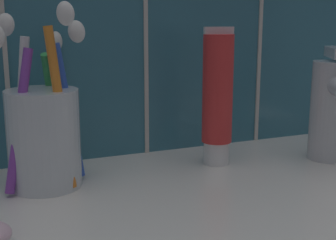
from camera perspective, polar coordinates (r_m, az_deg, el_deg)
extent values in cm
cube|color=silver|center=(45.25, 2.33, -10.53)|extent=(64.25, 32.28, 2.00)
cylinder|color=silver|center=(47.82, -14.88, -2.23)|extent=(7.11, 7.11, 9.79)
cylinder|color=blue|center=(48.22, -12.04, 0.95)|extent=(2.96, 1.08, 13.91)
ellipsoid|color=white|center=(47.64, -11.09, 10.53)|extent=(2.07, 1.42, 2.42)
cylinder|color=green|center=(51.51, -13.74, 0.96)|extent=(2.99, 5.86, 13.01)
ellipsoid|color=white|center=(53.52, -13.46, 9.34)|extent=(2.08, 2.70, 2.67)
cylinder|color=white|center=(48.49, -17.46, 1.12)|extent=(2.68, 1.69, 14.55)
ellipsoid|color=white|center=(47.91, -19.21, 10.90)|extent=(2.25, 1.87, 2.38)
cylinder|color=purple|center=(45.94, -17.71, -0.15)|extent=(3.86, 2.51, 13.62)
cylinder|color=orange|center=(45.52, -12.99, 1.33)|extent=(2.63, 2.34, 15.58)
ellipsoid|color=white|center=(44.26, -12.39, 12.56)|extent=(2.32, 2.21, 2.38)
cylinder|color=white|center=(54.58, 5.90, -3.95)|extent=(2.93, 2.93, 2.67)
cylinder|color=red|center=(52.99, 6.07, 3.78)|extent=(3.45, 3.45, 12.17)
cube|color=silver|center=(52.43, 6.23, 10.80)|extent=(3.62, 0.36, 0.80)
cylinder|color=silver|center=(58.50, 19.25, 1.07)|extent=(4.86, 4.86, 11.71)
cube|color=silver|center=(57.64, 19.73, 7.77)|extent=(4.20, 5.90, 1.20)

